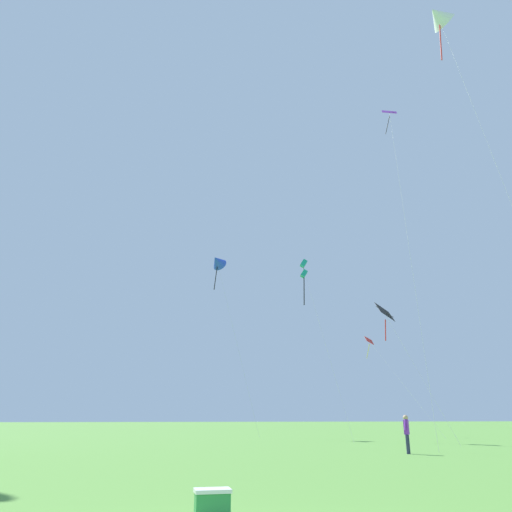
% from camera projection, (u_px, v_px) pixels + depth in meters
% --- Properties ---
extents(kite_purple_streamer, '(3.43, 6.66, 23.68)m').
position_uv_depth(kite_purple_streamer, '(392.00, 134.00, 35.48)').
color(kite_purple_streamer, purple).
rests_on(kite_purple_streamer, ground_plane).
extents(kite_red_high, '(2.33, 8.79, 9.19)m').
position_uv_depth(kite_red_high, '(372.00, 346.00, 47.50)').
color(kite_red_high, red).
rests_on(kite_red_high, ground_plane).
extents(kite_white_distant, '(2.49, 7.95, 30.28)m').
position_uv_depth(kite_white_distant, '(438.00, 17.00, 35.50)').
color(kite_white_distant, white).
rests_on(kite_white_distant, ground_plane).
extents(kite_black_large, '(2.04, 6.04, 9.59)m').
position_uv_depth(kite_black_large, '(386.00, 317.00, 35.38)').
color(kite_black_large, black).
rests_on(kite_black_large, ground_plane).
extents(kite_blue_delta, '(4.35, 5.78, 17.43)m').
position_uv_depth(kite_blue_delta, '(217.00, 261.00, 49.38)').
color(kite_blue_delta, blue).
rests_on(kite_blue_delta, ground_plane).
extents(kite_teal_box, '(0.96, 7.81, 14.76)m').
position_uv_depth(kite_teal_box, '(304.00, 270.00, 42.77)').
color(kite_teal_box, teal).
rests_on(kite_teal_box, ground_plane).
extents(person_near_tree, '(0.45, 0.43, 1.68)m').
position_uv_depth(person_near_tree, '(407.00, 430.00, 22.40)').
color(person_near_tree, '#2D3351').
rests_on(person_near_tree, ground_plane).
extents(picnic_cooler, '(0.60, 0.40, 0.44)m').
position_uv_depth(picnic_cooler, '(212.00, 503.00, 8.06)').
color(picnic_cooler, '#2D8C47').
rests_on(picnic_cooler, ground_plane).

